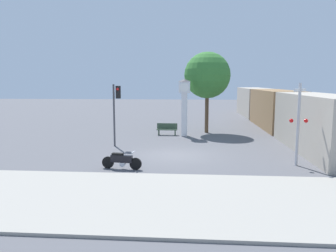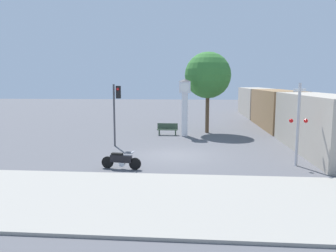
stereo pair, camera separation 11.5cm
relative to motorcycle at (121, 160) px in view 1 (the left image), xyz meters
The scene contains 9 objects.
ground_plane 3.98m from the motorcycle, 52.70° to the left, with size 120.00×120.00×0.00m, color #56565B.
sidewalk_strip 4.68m from the motorcycle, 59.09° to the right, with size 36.00×6.00×0.10m.
motorcycle is the anchor object (origin of this frame).
clock_tower 10.60m from the motorcycle, 74.78° to the left, with size 1.01×1.01×4.37m.
freight_train 19.01m from the motorcycle, 55.05° to the left, with size 2.80×31.80×3.40m.
traffic_light 6.23m from the motorcycle, 105.44° to the left, with size 0.50×0.35×3.99m.
railroad_crossing_signal 8.84m from the motorcycle, ahead, with size 0.90×0.82×4.10m.
street_tree 13.30m from the motorcycle, 69.13° to the left, with size 3.72×3.72×6.54m.
bench 10.35m from the motorcycle, 82.49° to the left, with size 1.60×0.44×0.92m.
Camera 1 is at (1.01, -18.18, 4.13)m, focal length 35.00 mm.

